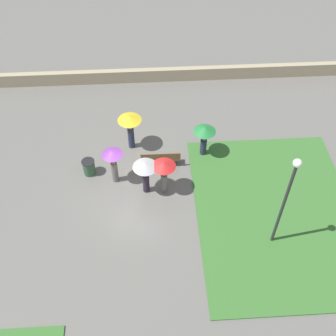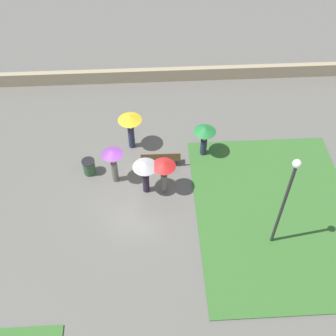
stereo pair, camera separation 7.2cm
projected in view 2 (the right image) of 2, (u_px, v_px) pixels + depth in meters
ground_plane at (134, 188)px, 19.35m from camera, size 90.00×90.00×0.00m
lawn_patch_near at (275, 214)px, 18.34m from camera, size 6.90×9.13×0.06m
parapet_wall at (134, 76)px, 24.50m from camera, size 45.00×0.35×0.78m
park_bench at (161, 158)px, 19.95m from camera, size 1.88×0.45×0.90m
lamp_post at (287, 194)px, 15.15m from camera, size 0.32×0.32×4.90m
trash_bin at (89, 167)px, 19.69m from camera, size 0.61×0.61×0.80m
crowd_person_purple at (113, 159)px, 18.64m from camera, size 0.95×0.95×1.95m
crowd_person_red at (164, 170)px, 18.25m from camera, size 1.04×1.04×1.82m
crowd_person_grey at (145, 170)px, 18.25m from camera, size 1.09×1.09×1.80m
crowd_person_yellow at (130, 124)px, 20.07m from camera, size 1.14×1.14×1.96m
crowd_person_green at (205, 134)px, 19.80m from camera, size 1.06×1.06×1.77m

